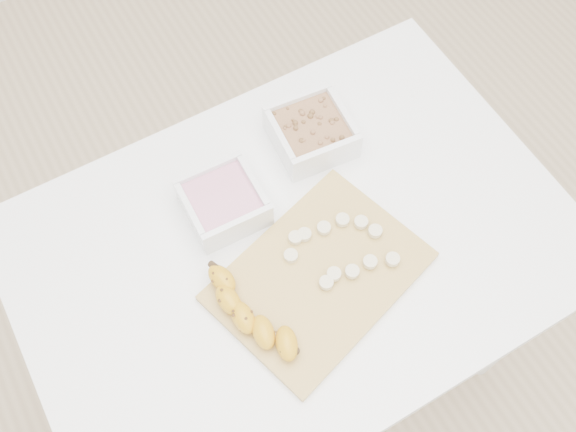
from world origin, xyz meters
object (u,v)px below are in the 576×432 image
bowl_yogurt (223,202)px  bowl_granola (311,132)px  banana (252,315)px  table (296,265)px  cutting_board (319,276)px

bowl_yogurt → bowl_granola: 0.22m
bowl_yogurt → bowl_granola: bearing=13.4°
bowl_granola → bowl_yogurt: bearing=-166.6°
bowl_granola → banana: size_ratio=0.75×
bowl_yogurt → banana: bowl_yogurt is taller
table → bowl_yogurt: bearing=122.7°
bowl_yogurt → cutting_board: (0.08, -0.20, -0.03)m
bowl_yogurt → banana: size_ratio=0.68×
banana → cutting_board: bearing=2.2°
bowl_yogurt → cutting_board: bearing=-67.9°
bowl_yogurt → banana: bearing=-104.6°
table → banana: (-0.14, -0.09, 0.13)m
bowl_yogurt → table: bearing=-57.3°
table → bowl_granola: 0.26m
cutting_board → banana: bearing=-174.8°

